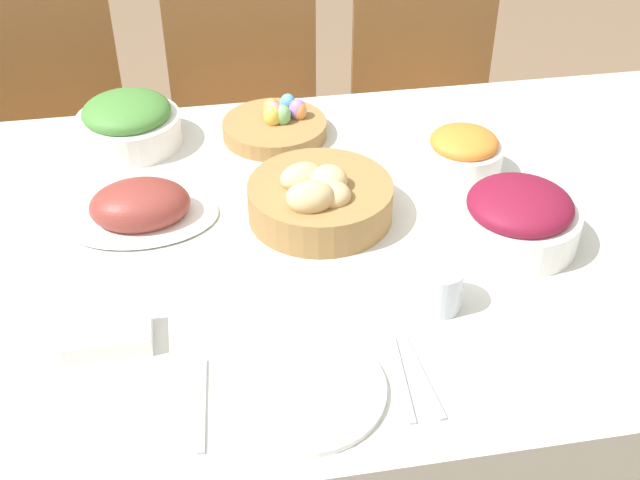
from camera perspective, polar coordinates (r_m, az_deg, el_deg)
The scene contains 16 objects.
dining_table at distance 1.70m, azimuth -0.99°, elevation -9.80°, with size 1.88×1.06×0.75m.
chair_far_left at distance 2.31m, azimuth -18.65°, elevation 7.16°, with size 0.46×0.46×1.01m.
chair_far_center at distance 2.28m, azimuth -5.09°, elevation 8.67°, with size 0.42×0.42×1.01m.
chair_far_right at distance 2.38m, azimuth 7.78°, elevation 9.66°, with size 0.44×0.44×1.01m.
bread_basket at distance 1.46m, azimuth -0.03°, elevation 3.01°, with size 0.27×0.27×0.12m.
egg_basket at distance 1.74m, azimuth -3.13°, elevation 8.17°, with size 0.22×0.22×0.08m.
ham_platter at distance 1.50m, azimuth -12.65°, elevation 2.28°, with size 0.28×0.20×0.09m.
carrot_bowl at distance 1.61m, azimuth 10.11°, elevation 6.05°, with size 0.16×0.16×0.10m.
beet_salad_bowl at distance 1.44m, azimuth 13.90°, elevation 1.60°, with size 0.22×0.22×0.11m.
green_salad_bowl at distance 1.74m, azimuth -13.48°, elevation 8.14°, with size 0.22×0.22×0.11m.
dinner_plate at distance 1.15m, azimuth -1.18°, elevation -10.57°, with size 0.24×0.24×0.01m.
fork at distance 1.15m, azimuth -8.37°, elevation -11.46°, with size 0.02×0.17×0.00m.
knife at distance 1.18m, azimuth 5.82°, elevation -9.71°, with size 0.02×0.17×0.00m.
spoon at distance 1.19m, azimuth 7.23°, elevation -9.50°, with size 0.02×0.17×0.00m.
drinking_cup at distance 1.28m, azimuth 8.46°, elevation -3.34°, with size 0.08×0.08×0.07m.
butter_dish at distance 1.26m, azimuth -14.83°, elevation -6.57°, with size 0.13×0.08×0.03m.
Camera 1 is at (-0.17, -1.16, 1.60)m, focal length 45.00 mm.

